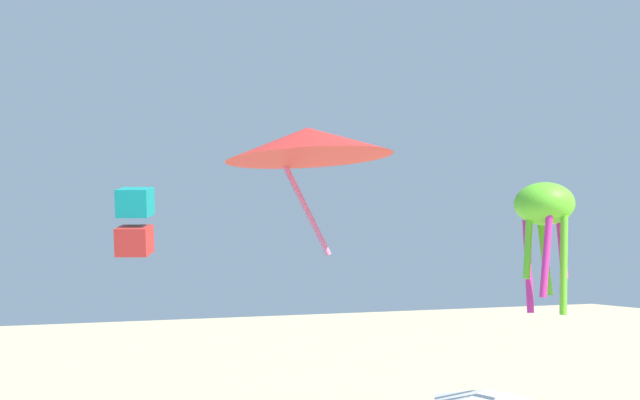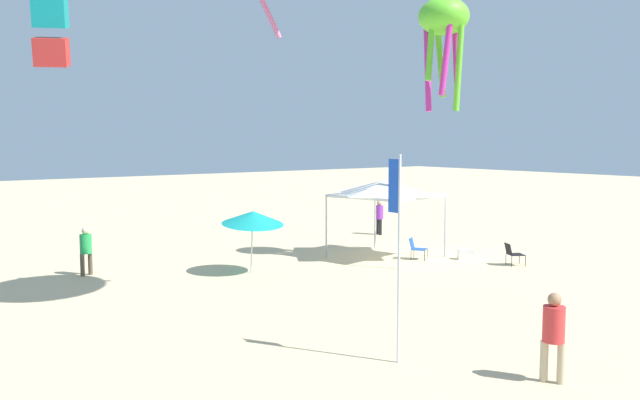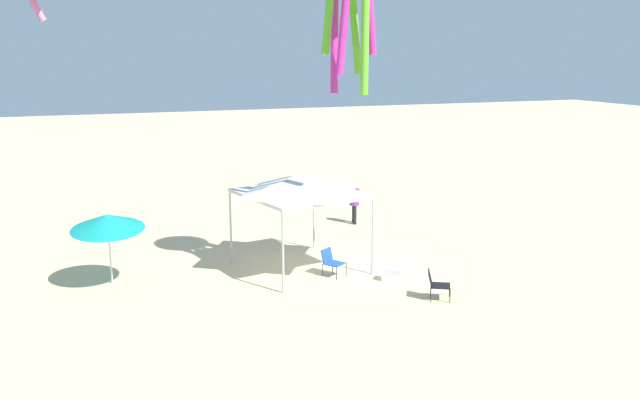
% 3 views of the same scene
% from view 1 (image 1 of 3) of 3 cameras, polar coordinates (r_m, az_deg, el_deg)
% --- Properties ---
extents(canopy_tent, '(4.05, 3.90, 3.03)m').
position_cam_1_polar(canopy_tent, '(24.77, 13.09, -15.22)').
color(canopy_tent, '#B7B7BC').
rests_on(canopy_tent, ground).
extents(kite_octopus_lime, '(1.82, 1.82, 4.04)m').
position_cam_1_polar(kite_octopus_lime, '(23.05, 17.46, -0.83)').
color(kite_octopus_lime, '#66D82D').
extents(kite_delta_red, '(4.91, 4.93, 3.10)m').
position_cam_1_polar(kite_delta_red, '(16.55, -0.93, 4.54)').
color(kite_delta_red, red).
extents(kite_box_teal, '(1.73, 1.64, 2.70)m').
position_cam_1_polar(kite_box_teal, '(27.80, -14.56, -1.66)').
color(kite_box_teal, teal).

